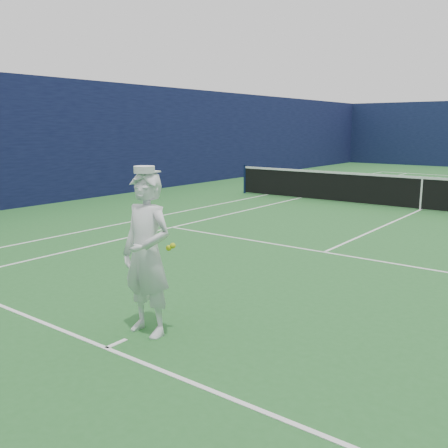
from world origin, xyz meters
name	(u,v)px	position (x,y,z in m)	size (l,w,h in m)	color
ground	(420,210)	(0.00, 0.00, 0.00)	(80.00, 80.00, 0.00)	#26642A
court_markings	(420,210)	(0.00, 0.00, 0.00)	(11.03, 23.83, 0.01)	white
windscreen_fence	(425,142)	(0.00, 0.00, 2.00)	(20.12, 36.12, 4.00)	#0F1639
tennis_net	(421,192)	(0.00, 0.00, 0.55)	(12.88, 0.09, 1.07)	#141E4C
tennis_player	(147,254)	(0.07, -11.28, 0.98)	(0.79, 0.48, 2.02)	white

